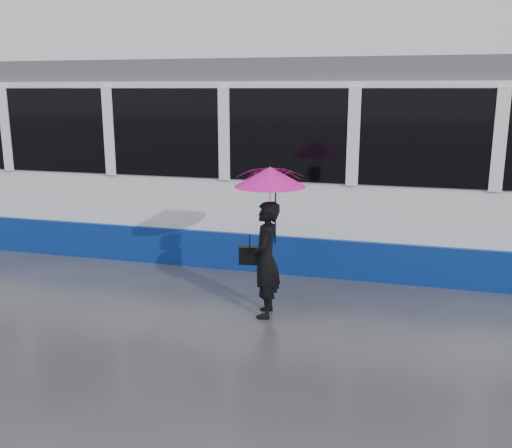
% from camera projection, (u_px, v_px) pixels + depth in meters
% --- Properties ---
extents(ground, '(90.00, 90.00, 0.00)m').
position_uv_depth(ground, '(213.00, 296.00, 8.14)').
color(ground, '#2F2E34').
rests_on(ground, ground).
extents(rails, '(34.00, 1.51, 0.02)m').
position_uv_depth(rails, '(258.00, 249.00, 10.49)').
color(rails, '#3F3D38').
rests_on(rails, ground).
extents(tram, '(26.00, 2.56, 3.35)m').
position_uv_depth(tram, '(169.00, 158.00, 10.55)').
color(tram, white).
rests_on(tram, ground).
extents(woman, '(0.44, 0.60, 1.52)m').
position_uv_depth(woman, '(266.00, 260.00, 7.30)').
color(woman, black).
rests_on(woman, ground).
extents(umbrella, '(1.01, 1.01, 1.02)m').
position_uv_depth(umbrella, '(270.00, 190.00, 7.08)').
color(umbrella, '#FF1568').
rests_on(umbrella, ground).
extents(handbag, '(0.28, 0.16, 0.41)m').
position_uv_depth(handbag, '(250.00, 255.00, 7.37)').
color(handbag, black).
rests_on(handbag, ground).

